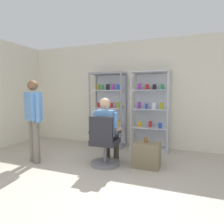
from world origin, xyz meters
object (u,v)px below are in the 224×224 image
(display_cabinet_right, at_px, (151,110))
(tea_glass, at_px, (146,140))
(standing_customer, at_px, (34,116))
(storage_crate, at_px, (147,155))
(office_chair, at_px, (104,146))
(display_cabinet_left, at_px, (109,109))
(seated_shopkeeper, at_px, (107,127))

(display_cabinet_right, relative_size, tea_glass, 18.34)
(tea_glass, xyz_separation_m, standing_customer, (-2.12, -0.54, 0.42))
(storage_crate, height_order, standing_customer, standing_customer)
(office_chair, relative_size, tea_glass, 9.27)
(display_cabinet_left, height_order, tea_glass, display_cabinet_left)
(display_cabinet_left, relative_size, display_cabinet_right, 1.00)
(display_cabinet_left, bearing_deg, seated_shopkeeper, -69.15)
(seated_shopkeeper, distance_m, tea_glass, 0.78)
(display_cabinet_left, height_order, office_chair, display_cabinet_left)
(display_cabinet_right, bearing_deg, standing_customer, -138.09)
(display_cabinet_left, distance_m, tea_glass, 1.81)
(display_cabinet_right, xyz_separation_m, tea_glass, (0.15, -1.24, -0.45))
(storage_crate, height_order, tea_glass, tea_glass)
(display_cabinet_right, bearing_deg, seated_shopkeeper, -114.75)
(display_cabinet_left, bearing_deg, display_cabinet_right, 0.06)
(display_cabinet_left, height_order, display_cabinet_right, same)
(display_cabinet_right, distance_m, office_chair, 1.68)
(seated_shopkeeper, distance_m, storage_crate, 0.91)
(seated_shopkeeper, xyz_separation_m, standing_customer, (-1.37, -0.47, 0.22))
(display_cabinet_right, bearing_deg, storage_crate, -82.24)
(display_cabinet_left, bearing_deg, standing_customer, -116.28)
(storage_crate, distance_m, tea_glass, 0.29)
(office_chair, relative_size, standing_customer, 0.59)
(display_cabinet_left, xyz_separation_m, storage_crate, (1.27, -1.23, -0.73))
(display_cabinet_right, height_order, standing_customer, display_cabinet_right)
(office_chair, xyz_separation_m, storage_crate, (0.76, 0.24, -0.16))
(tea_glass, bearing_deg, standing_customer, -165.85)
(display_cabinet_left, distance_m, seated_shopkeeper, 1.42)
(standing_customer, bearing_deg, display_cabinet_right, 41.91)
(seated_shopkeeper, height_order, tea_glass, seated_shopkeeper)
(seated_shopkeeper, relative_size, tea_glass, 12.45)
(display_cabinet_right, relative_size, office_chair, 1.98)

